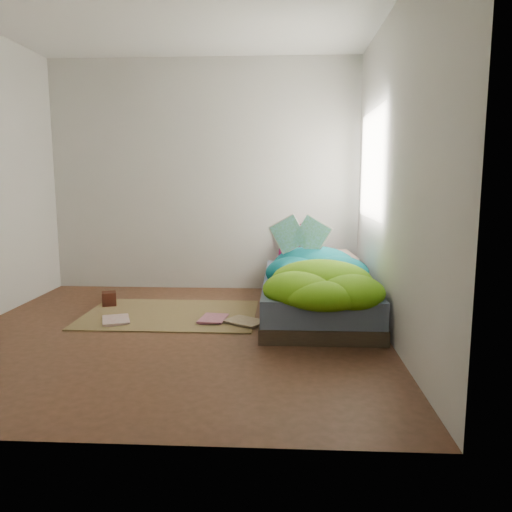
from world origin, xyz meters
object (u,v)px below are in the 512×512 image
(bed, at_px, (316,295))
(floor_book_b, at_px, (201,318))
(wooden_box, at_px, (109,299))
(floor_book_a, at_px, (102,321))
(open_book, at_px, (300,225))
(pillow_magenta, at_px, (299,243))

(bed, bearing_deg, floor_book_b, -161.10)
(wooden_box, xyz_separation_m, floor_book_b, (1.01, -0.48, -0.05))
(bed, xyz_separation_m, wooden_box, (-2.06, 0.12, -0.09))
(floor_book_a, relative_size, floor_book_b, 1.04)
(bed, xyz_separation_m, floor_book_b, (-1.05, -0.36, -0.14))
(bed, bearing_deg, floor_book_a, -165.61)
(open_book, height_order, floor_book_a, open_book)
(pillow_magenta, height_order, open_book, open_book)
(floor_book_a, distance_m, floor_book_b, 0.87)
(pillow_magenta, xyz_separation_m, wooden_box, (-1.92, -0.80, -0.47))
(bed, height_order, floor_book_a, bed)
(bed, distance_m, floor_book_b, 1.12)
(bed, relative_size, pillow_magenta, 4.78)
(pillow_magenta, distance_m, open_book, 0.78)
(wooden_box, relative_size, floor_book_a, 0.43)
(pillow_magenta, bearing_deg, open_book, -75.14)
(bed, relative_size, floor_book_b, 6.61)
(pillow_magenta, distance_m, wooden_box, 2.13)
(open_book, height_order, floor_book_b, open_book)
(pillow_magenta, relative_size, wooden_box, 3.11)
(pillow_magenta, height_order, floor_book_b, pillow_magenta)
(open_book, height_order, wooden_box, open_book)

